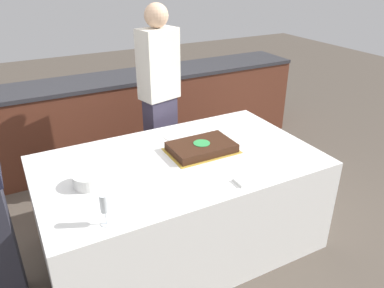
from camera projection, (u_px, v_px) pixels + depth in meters
ground_plane at (181, 242)px, 2.98m from camera, size 14.00×14.00×0.00m
back_counter at (113, 119)px, 4.09m from camera, size 4.40×0.58×0.92m
dining_table at (180, 203)px, 2.81m from camera, size 1.97×1.16×0.75m
cake at (202, 147)px, 2.75m from camera, size 0.50×0.34×0.07m
plate_stack at (89, 180)px, 2.33m from camera, size 0.19×0.19×0.08m
wine_glass at (104, 205)px, 1.95m from camera, size 0.06×0.06×0.18m
side_plate_near_cake at (177, 136)px, 3.00m from camera, size 0.22×0.22×0.00m
utensil_pile at (245, 181)px, 2.38m from camera, size 0.13×0.10×0.02m
person_cutting_cake at (160, 101)px, 3.30m from camera, size 0.36×0.27×1.72m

